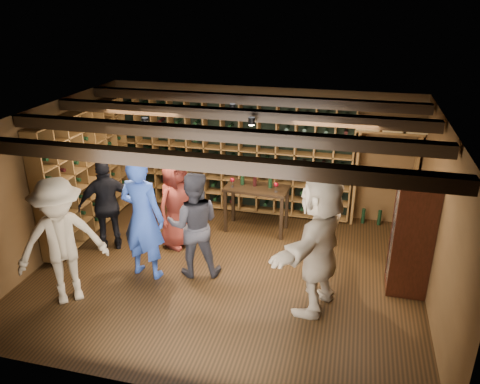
% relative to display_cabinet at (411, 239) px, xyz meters
% --- Properties ---
extents(ground, '(6.00, 6.00, 0.00)m').
position_rel_display_cabinet_xyz_m(ground, '(-2.71, -0.20, -0.86)').
color(ground, black).
rests_on(ground, ground).
extents(room_shell, '(6.00, 6.00, 6.00)m').
position_rel_display_cabinet_xyz_m(room_shell, '(-2.71, -0.15, 1.56)').
color(room_shell, '#4F361B').
rests_on(room_shell, ground).
extents(wine_rack_back, '(4.65, 0.30, 2.20)m').
position_rel_display_cabinet_xyz_m(wine_rack_back, '(-3.24, 2.13, 0.29)').
color(wine_rack_back, brown).
rests_on(wine_rack_back, ground).
extents(wine_rack_left, '(0.30, 2.65, 2.20)m').
position_rel_display_cabinet_xyz_m(wine_rack_left, '(-5.54, 0.62, 0.29)').
color(wine_rack_left, brown).
rests_on(wine_rack_left, ground).
extents(crate_shelf, '(1.20, 0.32, 2.07)m').
position_rel_display_cabinet_xyz_m(crate_shelf, '(-0.31, 2.12, 0.71)').
color(crate_shelf, brown).
rests_on(crate_shelf, ground).
extents(display_cabinet, '(0.55, 0.50, 1.75)m').
position_rel_display_cabinet_xyz_m(display_cabinet, '(0.00, 0.00, 0.00)').
color(display_cabinet, black).
rests_on(display_cabinet, ground).
extents(man_blue_shirt, '(0.78, 0.57, 1.97)m').
position_rel_display_cabinet_xyz_m(man_blue_shirt, '(-3.92, -0.54, 0.13)').
color(man_blue_shirt, navy).
rests_on(man_blue_shirt, ground).
extents(man_grey_suit, '(0.97, 0.84, 1.70)m').
position_rel_display_cabinet_xyz_m(man_grey_suit, '(-3.19, -0.32, -0.01)').
color(man_grey_suit, black).
rests_on(man_grey_suit, ground).
extents(guest_red_floral, '(0.78, 0.92, 1.59)m').
position_rel_display_cabinet_xyz_m(guest_red_floral, '(-3.78, 0.46, -0.06)').
color(guest_red_floral, maroon).
rests_on(guest_red_floral, ground).
extents(guest_woman_black, '(1.02, 0.83, 1.63)m').
position_rel_display_cabinet_xyz_m(guest_woman_black, '(-4.86, 0.07, -0.04)').
color(guest_woman_black, black).
rests_on(guest_woman_black, ground).
extents(guest_khaki, '(1.38, 1.31, 1.88)m').
position_rel_display_cabinet_xyz_m(guest_khaki, '(-4.73, -1.42, 0.08)').
color(guest_khaki, '#83745A').
rests_on(guest_khaki, ground).
extents(guest_beige, '(1.14, 1.97, 2.02)m').
position_rel_display_cabinet_xyz_m(guest_beige, '(-1.27, -0.73, 0.16)').
color(guest_beige, tan).
rests_on(guest_beige, ground).
extents(tasting_table, '(1.17, 0.62, 1.14)m').
position_rel_display_cabinet_xyz_m(tasting_table, '(-2.57, 1.35, -0.09)').
color(tasting_table, black).
rests_on(tasting_table, ground).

